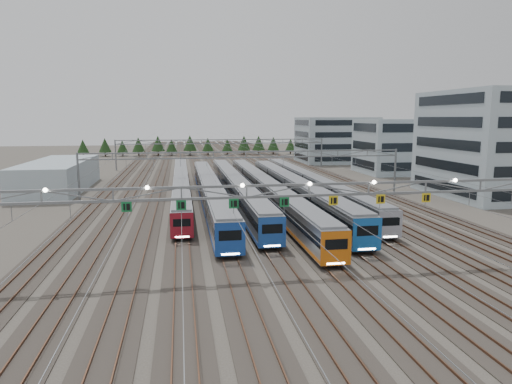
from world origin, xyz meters
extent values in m
plane|color=#47423A|center=(0.00, 0.00, 0.00)|extent=(400.00, 400.00, 0.00)
cube|color=#2D2823|center=(0.00, 100.00, 0.04)|extent=(54.00, 260.00, 0.08)
cube|color=brown|center=(-25.47, 100.00, 0.16)|extent=(0.08, 260.00, 0.16)
cube|color=brown|center=(25.47, 100.00, 0.16)|extent=(0.08, 260.00, 0.16)
cube|color=brown|center=(-0.72, 100.00, 0.16)|extent=(0.08, 260.00, 0.16)
cube|color=brown|center=(0.72, 100.00, 0.16)|extent=(0.08, 260.00, 0.16)
cube|color=black|center=(-11.25, 43.72, 0.40)|extent=(2.15, 65.04, 0.33)
cube|color=#A5A8AD|center=(-11.25, 43.72, 1.98)|extent=(2.53, 66.36, 2.85)
cube|color=black|center=(-11.25, 43.72, 2.32)|extent=(2.59, 66.03, 0.86)
cube|color=maroon|center=(-11.25, 43.72, 0.78)|extent=(2.58, 66.03, 0.32)
cube|color=slate|center=(-11.25, 43.72, 3.50)|extent=(2.28, 65.04, 0.23)
cube|color=maroon|center=(-11.25, 10.59, 1.98)|extent=(2.55, 0.12, 2.85)
cube|color=black|center=(-11.25, 10.56, 2.32)|extent=(1.90, 0.10, 0.86)
cube|color=white|center=(-11.25, 10.53, 0.74)|extent=(1.52, 0.06, 0.14)
cube|color=black|center=(-6.75, 32.97, 0.43)|extent=(2.47, 58.65, 0.37)
cube|color=#A5A8AD|center=(-6.75, 32.97, 2.24)|extent=(2.90, 59.84, 3.27)
cube|color=black|center=(-6.75, 32.97, 2.63)|extent=(2.96, 59.54, 0.99)
cube|color=#1A44A0|center=(-6.75, 32.97, 0.86)|extent=(2.95, 59.54, 0.36)
cube|color=slate|center=(-6.75, 32.97, 3.97)|extent=(2.61, 58.65, 0.26)
cube|color=#1A44A0|center=(-6.75, 3.10, 2.24)|extent=(2.92, 0.12, 3.27)
cube|color=black|center=(-6.75, 3.07, 2.63)|extent=(2.18, 0.10, 0.99)
cube|color=white|center=(-6.75, 3.04, 0.81)|extent=(1.74, 0.06, 0.16)
cube|color=black|center=(-2.25, 36.55, 0.42)|extent=(2.40, 61.41, 0.36)
cube|color=#A5A8AD|center=(-2.25, 36.55, 2.18)|extent=(2.83, 62.66, 3.18)
cube|color=black|center=(-2.25, 36.55, 2.57)|extent=(2.89, 62.35, 0.96)
cube|color=#2151B2|center=(-2.25, 36.55, 0.85)|extent=(2.88, 62.35, 0.35)
cube|color=slate|center=(-2.25, 36.55, 3.88)|extent=(2.54, 61.41, 0.25)
cube|color=#2151B2|center=(-2.25, 5.27, 2.18)|extent=(2.85, 0.12, 3.18)
cube|color=black|center=(-2.25, 5.24, 2.57)|extent=(2.12, 0.10, 0.96)
cube|color=white|center=(-2.25, 5.21, 0.80)|extent=(1.70, 0.06, 0.15)
cube|color=black|center=(2.25, 33.15, 0.42)|extent=(2.38, 67.40, 0.36)
cube|color=#A5A8AD|center=(2.25, 33.15, 2.17)|extent=(2.80, 68.77, 3.15)
cube|color=black|center=(2.25, 33.15, 2.54)|extent=(2.86, 68.43, 0.95)
cube|color=orange|center=(2.25, 33.15, 0.84)|extent=(2.85, 68.43, 0.35)
cube|color=slate|center=(2.25, 33.15, 3.84)|extent=(2.52, 67.40, 0.25)
cube|color=orange|center=(2.25, -1.19, 2.17)|extent=(2.82, 0.12, 3.15)
cube|color=black|center=(2.25, -1.22, 2.54)|extent=(2.10, 0.10, 0.95)
cube|color=white|center=(2.25, -1.25, 0.79)|extent=(1.68, 0.06, 0.15)
cube|color=black|center=(6.75, 32.17, 0.43)|extent=(2.52, 58.16, 0.38)
cube|color=#A5A8AD|center=(6.75, 32.17, 2.27)|extent=(2.96, 59.35, 3.33)
cube|color=black|center=(6.75, 32.17, 2.67)|extent=(3.02, 59.05, 1.00)
cube|color=blue|center=(6.75, 32.17, 0.87)|extent=(3.01, 59.05, 0.37)
cube|color=slate|center=(6.75, 32.17, 4.05)|extent=(2.66, 58.16, 0.26)
cube|color=blue|center=(6.75, 2.54, 2.27)|extent=(2.98, 0.12, 3.33)
cube|color=black|center=(6.75, 2.51, 2.67)|extent=(2.22, 0.10, 1.00)
cube|color=white|center=(6.75, 2.48, 0.82)|extent=(1.78, 0.06, 0.16)
cube|color=black|center=(11.25, 38.48, 0.41)|extent=(2.30, 62.21, 0.35)
cube|color=#A5A8AD|center=(11.25, 38.48, 2.10)|extent=(2.71, 63.48, 3.04)
cube|color=black|center=(11.25, 38.48, 2.47)|extent=(2.77, 63.16, 0.92)
cube|color=#9EA0AD|center=(11.25, 38.48, 0.82)|extent=(2.76, 63.16, 0.34)
cube|color=slate|center=(11.25, 38.48, 3.72)|extent=(2.43, 62.21, 0.24)
cube|color=#9EA0AD|center=(11.25, 6.79, 2.10)|extent=(2.73, 0.12, 3.04)
cube|color=black|center=(11.25, 6.76, 2.47)|extent=(2.03, 0.10, 0.92)
cube|color=white|center=(11.25, 6.73, 0.77)|extent=(1.62, 0.06, 0.14)
cube|color=slate|center=(0.00, 0.00, 7.80)|extent=(56.00, 0.22, 0.22)
cube|color=slate|center=(0.00, 0.00, 6.80)|extent=(56.00, 0.22, 0.22)
cube|color=#177339|center=(-15.75, -0.12, 6.30)|extent=(0.85, 0.06, 0.85)
cube|color=#177339|center=(-11.25, -0.12, 6.30)|extent=(0.85, 0.06, 0.85)
cube|color=#177339|center=(-6.75, -0.12, 6.30)|extent=(0.85, 0.06, 0.85)
cube|color=#177339|center=(-2.25, -0.12, 6.30)|extent=(0.85, 0.06, 0.85)
cube|color=yellow|center=(2.25, -0.12, 6.30)|extent=(0.85, 0.06, 0.85)
cube|color=yellow|center=(6.75, -0.12, 6.30)|extent=(0.85, 0.06, 0.85)
cube|color=yellow|center=(11.25, -0.12, 6.30)|extent=(0.85, 0.06, 0.85)
cylinder|color=slate|center=(-28.00, 40.00, 4.00)|extent=(0.36, 0.36, 8.00)
cylinder|color=slate|center=(28.00, 40.00, 4.00)|extent=(0.36, 0.36, 8.00)
cube|color=slate|center=(0.00, 40.00, 7.80)|extent=(56.00, 0.22, 0.22)
cube|color=slate|center=(0.00, 40.00, 6.80)|extent=(56.00, 0.22, 0.22)
cylinder|color=slate|center=(-28.00, 85.00, 4.00)|extent=(0.36, 0.36, 8.00)
cylinder|color=slate|center=(28.00, 85.00, 4.00)|extent=(0.36, 0.36, 8.00)
cube|color=slate|center=(0.00, 85.00, 7.80)|extent=(56.00, 0.22, 0.22)
cube|color=slate|center=(0.00, 85.00, 6.80)|extent=(56.00, 0.22, 0.22)
cube|color=#A1B5C0|center=(42.29, 32.83, 9.13)|extent=(18.00, 22.00, 18.26)
cube|color=#A1B5C0|center=(40.15, 67.53, 6.67)|extent=(14.00, 16.00, 13.34)
cube|color=#A1B5C0|center=(36.36, 97.16, 6.90)|extent=(22.00, 18.00, 13.79)
cube|color=#A1B5C0|center=(-34.28, 52.63, 2.76)|extent=(10.00, 30.00, 5.51)
camera|label=1|loc=(-11.18, -38.67, 13.63)|focal=32.00mm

